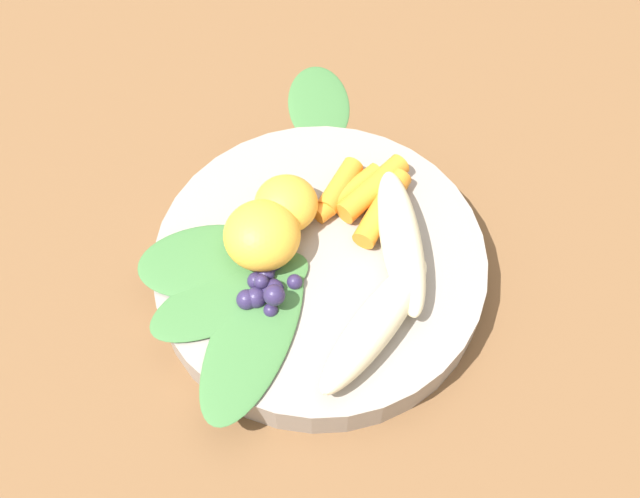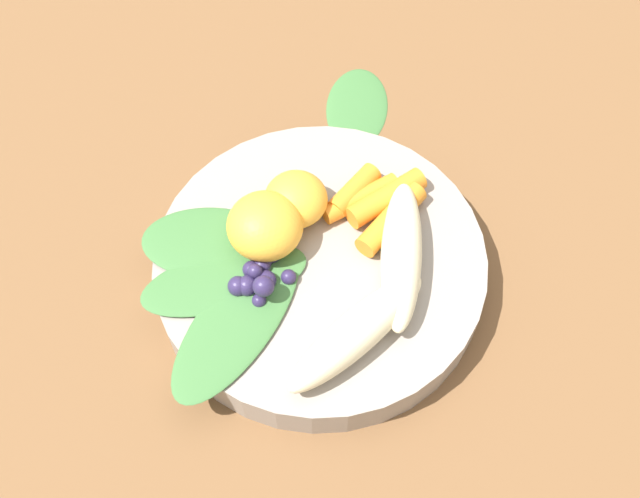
{
  "view_description": "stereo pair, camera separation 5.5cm",
  "coord_description": "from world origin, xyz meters",
  "views": [
    {
      "loc": [
        -0.23,
        -0.17,
        0.51
      ],
      "look_at": [
        0.0,
        0.0,
        0.04
      ],
      "focal_mm": 43.65,
      "sensor_mm": 36.0,
      "label": 1
    },
    {
      "loc": [
        -0.19,
        -0.21,
        0.51
      ],
      "look_at": [
        0.0,
        0.0,
        0.04
      ],
      "focal_mm": 43.65,
      "sensor_mm": 36.0,
      "label": 2
    }
  ],
  "objects": [
    {
      "name": "carrot_mid_left",
      "position": [
        0.07,
        -0.0,
        0.04
      ],
      "size": [
        0.07,
        0.03,
        0.02
      ],
      "primitive_type": "cylinder",
      "rotation": [
        0.0,
        1.57,
        6.16
      ],
      "color": "orange",
      "rests_on": "bowl"
    },
    {
      "name": "orange_segment_far",
      "position": [
        0.01,
        0.04,
        0.05
      ],
      "size": [
        0.05,
        0.05,
        0.03
      ],
      "primitive_type": "ellipsoid",
      "color": "#F4A833",
      "rests_on": "bowl"
    },
    {
      "name": "carrot_rear",
      "position": [
        0.05,
        0.02,
        0.04
      ],
      "size": [
        0.05,
        0.02,
        0.02
      ],
      "primitive_type": "cylinder",
      "rotation": [
        0.0,
        1.57,
        6.43
      ],
      "color": "orange",
      "rests_on": "bowl"
    },
    {
      "name": "banana_peeled_left",
      "position": [
        0.04,
        -0.04,
        0.05
      ],
      "size": [
        0.11,
        0.1,
        0.03
      ],
      "primitive_type": "ellipsoid",
      "rotation": [
        0.0,
        0.0,
        7.03
      ],
      "color": "beige",
      "rests_on": "bowl"
    },
    {
      "name": "kale_leaf_left",
      "position": [
        -0.05,
        0.06,
        0.03
      ],
      "size": [
        0.11,
        0.11,
        0.01
      ],
      "primitive_type": "ellipsoid",
      "rotation": [
        0.0,
        0.0,
        8.63
      ],
      "color": "#3D7038",
      "rests_on": "bowl"
    },
    {
      "name": "ground_plane",
      "position": [
        0.0,
        0.0,
        0.0
      ],
      "size": [
        2.4,
        2.4,
        0.0
      ],
      "primitive_type": "plane",
      "color": "brown"
    },
    {
      "name": "kale_leaf_right",
      "position": [
        -0.06,
        0.03,
        0.03
      ],
      "size": [
        0.13,
        0.1,
        0.01
      ],
      "primitive_type": "ellipsoid",
      "rotation": [
        0.0,
        0.0,
        8.99
      ],
      "color": "#3D7038",
      "rests_on": "bowl"
    },
    {
      "name": "blueberry_pile",
      "position": [
        -0.04,
        0.01,
        0.04
      ],
      "size": [
        0.05,
        0.04,
        0.03
      ],
      "color": "#2D234C",
      "rests_on": "bowl"
    },
    {
      "name": "banana_peeled_right",
      "position": [
        -0.03,
        -0.06,
        0.05
      ],
      "size": [
        0.12,
        0.03,
        0.03
      ],
      "primitive_type": "ellipsoid",
      "rotation": [
        0.0,
        0.0,
        6.29
      ],
      "color": "beige",
      "rests_on": "bowl"
    },
    {
      "name": "bowl",
      "position": [
        0.0,
        0.0,
        0.02
      ],
      "size": [
        0.24,
        0.24,
        0.03
      ],
      "primitive_type": "cylinder",
      "color": "gray",
      "rests_on": "ground_plane"
    },
    {
      "name": "kale_leaf_rear",
      "position": [
        -0.08,
        -0.0,
        0.03
      ],
      "size": [
        0.15,
        0.09,
        0.01
      ],
      "primitive_type": "ellipsoid",
      "rotation": [
        0.0,
        0.0,
        9.73
      ],
      "color": "#3D7038",
      "rests_on": "bowl"
    },
    {
      "name": "orange_segment_near",
      "position": [
        -0.02,
        0.04,
        0.05
      ],
      "size": [
        0.05,
        0.05,
        0.04
      ],
      "primitive_type": "ellipsoid",
      "color": "#F4A833",
      "rests_on": "bowl"
    },
    {
      "name": "carrot_front",
      "position": [
        0.06,
        -0.02,
        0.04
      ],
      "size": [
        0.07,
        0.03,
        0.02
      ],
      "primitive_type": "cylinder",
      "rotation": [
        0.0,
        1.57,
        6.43
      ],
      "color": "orange",
      "rests_on": "bowl"
    },
    {
      "name": "kale_leaf_stray",
      "position": [
        0.14,
        0.1,
        0.0
      ],
      "size": [
        0.1,
        0.1,
        0.01
      ],
      "primitive_type": "ellipsoid",
      "rotation": [
        0.0,
        0.0,
        0.73
      ],
      "color": "#3D7038",
      "rests_on": "ground_plane"
    },
    {
      "name": "carrot_mid_right",
      "position": [
        0.05,
        0.01,
        0.04
      ],
      "size": [
        0.06,
        0.03,
        0.01
      ],
      "primitive_type": "cylinder",
      "rotation": [
        0.0,
        1.57,
        6.08
      ],
      "color": "orange",
      "rests_on": "bowl"
    }
  ]
}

